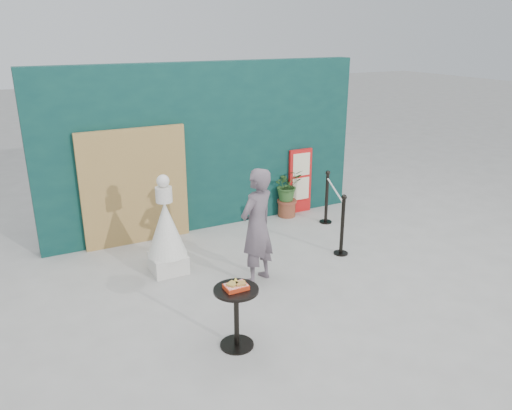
% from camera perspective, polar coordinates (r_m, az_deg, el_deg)
% --- Properties ---
extents(ground, '(60.00, 60.00, 0.00)m').
position_cam_1_polar(ground, '(7.03, 4.57, -10.63)').
color(ground, '#ADAAA5').
rests_on(ground, ground).
extents(back_wall, '(6.00, 0.30, 3.00)m').
position_cam_1_polar(back_wall, '(9.14, -5.66, 6.59)').
color(back_wall, '#0A302F').
rests_on(back_wall, ground).
extents(bamboo_fence, '(1.80, 0.08, 2.00)m').
position_cam_1_polar(bamboo_fence, '(8.67, -13.64, 1.99)').
color(bamboo_fence, tan).
rests_on(bamboo_fence, ground).
extents(woman, '(0.74, 0.64, 1.72)m').
position_cam_1_polar(woman, '(7.12, 0.11, -2.48)').
color(woman, '#62545D').
rests_on(woman, ground).
extents(menu_board, '(0.50, 0.07, 1.30)m').
position_cam_1_polar(menu_board, '(10.02, 5.06, 2.74)').
color(menu_board, red).
rests_on(menu_board, ground).
extents(statue, '(0.60, 0.60, 1.54)m').
position_cam_1_polar(statue, '(7.61, -10.21, -3.19)').
color(statue, silver).
rests_on(statue, ground).
extents(cafe_table, '(0.52, 0.52, 0.75)m').
position_cam_1_polar(cafe_table, '(5.84, -2.26, -11.72)').
color(cafe_table, black).
rests_on(cafe_table, ground).
extents(food_basket, '(0.26, 0.19, 0.11)m').
position_cam_1_polar(food_basket, '(5.70, -2.29, -9.22)').
color(food_basket, red).
rests_on(food_basket, cafe_table).
extents(planter, '(0.57, 0.49, 0.96)m').
position_cam_1_polar(planter, '(9.79, 3.58, 1.82)').
color(planter, brown).
rests_on(planter, ground).
extents(stanchion_barrier, '(0.84, 1.54, 1.03)m').
position_cam_1_polar(stanchion_barrier, '(8.89, 8.89, -0.67)').
color(stanchion_barrier, black).
rests_on(stanchion_barrier, ground).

